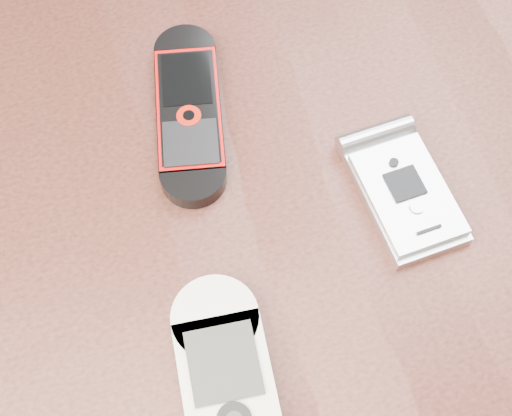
# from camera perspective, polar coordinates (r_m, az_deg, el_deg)

# --- Properties ---
(table) EXTENTS (1.20, 0.80, 0.75)m
(table) POSITION_cam_1_polar(r_m,az_deg,el_deg) (0.55, -0.49, -5.45)
(table) COLOR black
(table) RESTS_ON ground
(nokia_white) EXTENTS (0.07, 0.16, 0.02)m
(nokia_white) POSITION_cam_1_polar(r_m,az_deg,el_deg) (0.41, -1.89, -15.98)
(nokia_white) COLOR silver
(nokia_white) RESTS_ON table
(nokia_black_red) EXTENTS (0.07, 0.15, 0.01)m
(nokia_black_red) POSITION_cam_1_polar(r_m,az_deg,el_deg) (0.49, -5.38, 7.73)
(nokia_black_red) COLOR black
(nokia_black_red) RESTS_ON table
(motorola_razr) EXTENTS (0.06, 0.10, 0.02)m
(motorola_razr) POSITION_cam_1_polar(r_m,az_deg,el_deg) (0.47, 11.83, 1.25)
(motorola_razr) COLOR #BABABF
(motorola_razr) RESTS_ON table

